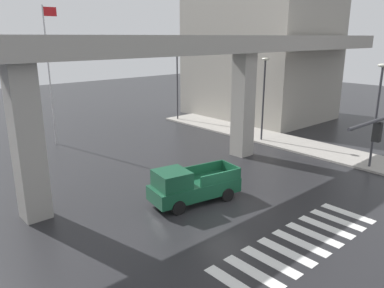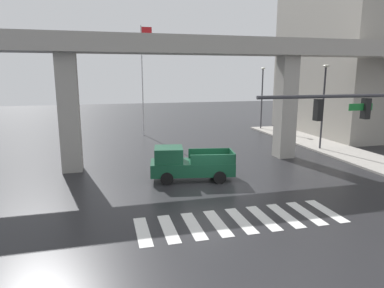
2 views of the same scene
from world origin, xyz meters
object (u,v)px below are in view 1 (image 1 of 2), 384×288
at_px(street_lamp_far_north, 177,79).
at_px(flagpole, 50,67).
at_px(pickup_truck, 190,186).
at_px(street_lamp_mid_block, 264,90).
at_px(street_lamp_near_corner, 378,104).

xyz_separation_m(street_lamp_far_north, flagpole, (-13.86, -0.40, 1.93)).
xyz_separation_m(pickup_truck, street_lamp_mid_block, (13.17, 5.42, 3.57)).
height_order(street_lamp_far_north, flagpole, flagpole).
relative_size(pickup_truck, street_lamp_far_north, 0.74).
distance_m(street_lamp_near_corner, street_lamp_far_north, 21.19).
xyz_separation_m(street_lamp_near_corner, flagpole, (-13.86, 20.79, 1.93)).
distance_m(pickup_truck, street_lamp_far_north, 21.85).
height_order(pickup_truck, street_lamp_near_corner, street_lamp_near_corner).
height_order(pickup_truck, street_lamp_far_north, street_lamp_far_north).
distance_m(pickup_truck, street_lamp_near_corner, 14.26).
relative_size(street_lamp_mid_block, street_lamp_far_north, 1.00).
distance_m(street_lamp_mid_block, flagpole, 17.95).
xyz_separation_m(pickup_truck, street_lamp_far_north, (13.17, 17.06, 3.57)).
relative_size(street_lamp_far_north, flagpole, 0.64).
bearing_deg(street_lamp_mid_block, pickup_truck, -157.62).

